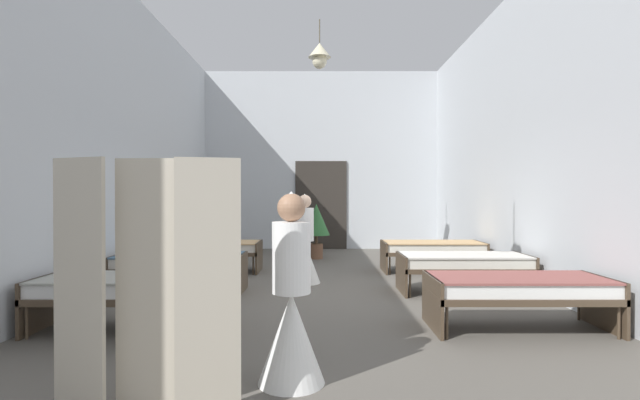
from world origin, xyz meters
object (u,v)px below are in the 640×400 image
(bed_right_row_2, at_px, (430,249))
(potted_plant, at_px, (315,223))
(bed_left_row_2, at_px, (209,249))
(nurse_mid_aisle, at_px, (303,251))
(privacy_screen, at_px, (143,288))
(bed_left_row_0, at_px, (125,289))
(bed_right_row_0, at_px, (516,289))
(bed_left_row_1, at_px, (179,263))
(bed_right_row_1, at_px, (461,263))
(nurse_near_aisle, at_px, (290,315))

(bed_right_row_2, height_order, potted_plant, potted_plant)
(bed_left_row_2, distance_m, nurse_mid_aisle, 2.18)
(nurse_mid_aisle, distance_m, privacy_screen, 4.74)
(bed_left_row_0, distance_m, bed_right_row_0, 4.25)
(bed_left_row_1, height_order, privacy_screen, privacy_screen)
(bed_left_row_1, height_order, bed_right_row_1, same)
(nurse_mid_aisle, bearing_deg, bed_left_row_2, 166.64)
(bed_left_row_1, distance_m, privacy_screen, 4.03)
(privacy_screen, bearing_deg, bed_right_row_1, 53.36)
(bed_right_row_0, height_order, privacy_screen, privacy_screen)
(bed_left_row_2, relative_size, bed_right_row_2, 1.00)
(bed_left_row_0, height_order, bed_right_row_2, same)
(bed_right_row_0, distance_m, privacy_screen, 3.88)
(bed_right_row_1, bearing_deg, potted_plant, 121.15)
(bed_right_row_1, xyz_separation_m, privacy_screen, (-3.30, -3.89, 0.41))
(bed_right_row_1, distance_m, nurse_near_aisle, 4.10)
(bed_left_row_2, distance_m, bed_right_row_2, 4.25)
(bed_right_row_1, height_order, bed_right_row_2, same)
(nurse_mid_aisle, xyz_separation_m, potted_plant, (0.17, 2.95, 0.30))
(potted_plant, bearing_deg, privacy_screen, -97.97)
(nurse_mid_aisle, distance_m, potted_plant, 2.97)
(bed_right_row_1, relative_size, bed_left_row_2, 1.00)
(bed_left_row_1, bearing_deg, bed_right_row_2, 24.08)
(bed_left_row_2, xyz_separation_m, potted_plant, (2.01, 1.80, 0.39))
(bed_left_row_2, bearing_deg, bed_right_row_0, -41.80)
(bed_left_row_0, height_order, bed_left_row_2, same)
(bed_right_row_2, xyz_separation_m, privacy_screen, (-3.30, -5.79, 0.41))
(bed_right_row_0, height_order, nurse_near_aisle, nurse_near_aisle)
(nurse_near_aisle, xyz_separation_m, potted_plant, (0.14, 7.04, 0.30))
(nurse_near_aisle, bearing_deg, bed_left_row_1, 116.82)
(bed_right_row_0, xyz_separation_m, bed_right_row_2, (0.00, 3.80, 0.00))
(bed_right_row_0, relative_size, bed_left_row_1, 1.00)
(bed_right_row_2, bearing_deg, potted_plant, 141.16)
(bed_right_row_1, distance_m, potted_plant, 4.34)
(bed_left_row_1, xyz_separation_m, bed_right_row_2, (4.25, 1.90, 0.00))
(bed_right_row_0, relative_size, nurse_mid_aisle, 1.28)
(bed_left_row_2, distance_m, nurse_near_aisle, 5.57)
(bed_right_row_2, bearing_deg, bed_right_row_0, -90.00)
(bed_right_row_1, bearing_deg, bed_left_row_1, 180.00)
(bed_left_row_0, height_order, potted_plant, potted_plant)
(bed_right_row_0, bearing_deg, bed_left_row_2, 138.20)
(potted_plant, bearing_deg, bed_left_row_2, -138.18)
(bed_left_row_2, relative_size, privacy_screen, 1.12)
(bed_left_row_0, height_order, nurse_mid_aisle, nurse_mid_aisle)
(bed_right_row_1, xyz_separation_m, potted_plant, (-2.24, 3.70, 0.39))
(nurse_mid_aisle, bearing_deg, bed_right_row_1, 1.35)
(potted_plant, distance_m, privacy_screen, 7.67)
(bed_right_row_1, relative_size, nurse_near_aisle, 1.28)
(bed_left_row_2, height_order, bed_right_row_2, same)
(nurse_mid_aisle, height_order, privacy_screen, privacy_screen)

